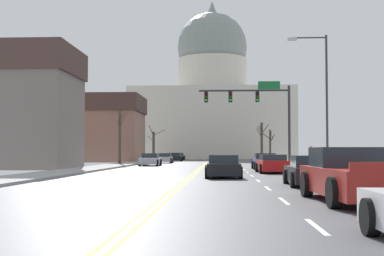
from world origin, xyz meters
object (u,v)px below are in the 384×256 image
(pedestrian_00, at_px, (311,157))
(street_lamp_right, at_px, (322,91))
(pickup_truck_near_04, at_px, (352,177))
(sedan_oncoming_00, at_px, (150,160))
(sedan_oncoming_01, at_px, (164,158))
(bicycle_parked, at_px, (357,172))
(signal_gantry, at_px, (257,105))
(sedan_near_02, at_px, (223,167))
(sedan_oncoming_03, at_px, (178,157))
(sedan_near_01, at_px, (272,164))
(sedan_near_03, at_px, (311,172))
(sedan_oncoming_02, at_px, (175,157))
(sedan_near_00, at_px, (265,162))

(pedestrian_00, bearing_deg, street_lamp_right, -85.42)
(pickup_truck_near_04, height_order, sedan_oncoming_00, pickup_truck_near_04)
(sedan_oncoming_00, relative_size, sedan_oncoming_01, 1.01)
(pedestrian_00, xyz_separation_m, bicycle_parked, (0.07, -11.48, -0.59))
(sedan_oncoming_01, xyz_separation_m, pedestrian_00, (12.96, -29.25, 0.51))
(signal_gantry, distance_m, sedan_near_02, 17.88)
(sedan_oncoming_03, bearing_deg, pedestrian_00, -76.05)
(sedan_near_01, xyz_separation_m, sedan_oncoming_00, (-10.41, 17.03, -0.01))
(sedan_near_02, distance_m, sedan_oncoming_00, 24.39)
(signal_gantry, distance_m, sedan_oncoming_01, 21.97)
(signal_gantry, xyz_separation_m, pedestrian_00, (2.81, -10.40, -4.39))
(sedan_near_03, bearing_deg, sedan_oncoming_03, 99.32)
(street_lamp_right, height_order, sedan_oncoming_01, street_lamp_right)
(sedan_oncoming_02, xyz_separation_m, pedestrian_00, (12.63, -41.21, 0.49))
(sedan_oncoming_02, bearing_deg, sedan_near_00, -73.61)
(sedan_oncoming_00, bearing_deg, sedan_oncoming_02, 89.16)
(sedan_near_00, bearing_deg, sedan_near_03, -89.29)
(sedan_near_03, relative_size, sedan_oncoming_01, 1.01)
(sedan_oncoming_03, bearing_deg, sedan_oncoming_01, -89.77)
(street_lamp_right, height_order, sedan_near_01, street_lamp_right)
(street_lamp_right, height_order, sedan_oncoming_03, street_lamp_right)
(sedan_near_01, distance_m, pedestrian_00, 2.64)
(pickup_truck_near_04, bearing_deg, street_lamp_right, 81.88)
(sedan_near_00, distance_m, sedan_oncoming_01, 24.81)
(sedan_near_02, bearing_deg, sedan_near_03, -61.97)
(sedan_near_02, xyz_separation_m, sedan_oncoming_03, (-7.18, 59.08, -0.02))
(pickup_truck_near_04, relative_size, sedan_oncoming_01, 1.35)
(street_lamp_right, bearing_deg, pedestrian_00, 94.58)
(pickup_truck_near_04, relative_size, sedan_oncoming_03, 1.27)
(sedan_oncoming_01, bearing_deg, pickup_truck_near_04, -77.78)
(sedan_oncoming_03, distance_m, pedestrian_00, 54.15)
(sedan_oncoming_00, xyz_separation_m, sedan_oncoming_03, (-0.07, 35.75, -0.02))
(sedan_oncoming_03, bearing_deg, bicycle_parked, -78.41)
(street_lamp_right, xyz_separation_m, sedan_near_01, (-2.80, 2.55, -4.54))
(sedan_near_00, bearing_deg, sedan_near_01, -90.67)
(sedan_near_01, bearing_deg, signal_gantry, 91.23)
(sedan_near_01, relative_size, sedan_near_02, 0.95)
(sedan_near_02, bearing_deg, pickup_truck_near_04, -75.18)
(street_lamp_right, height_order, sedan_oncoming_00, street_lamp_right)
(street_lamp_right, distance_m, bicycle_parked, 9.85)
(sedan_oncoming_01, bearing_deg, sedan_near_02, -78.79)
(sedan_near_01, bearing_deg, sedan_oncoming_03, 101.23)
(sedan_oncoming_03, bearing_deg, sedan_oncoming_02, -87.86)
(sedan_near_01, relative_size, sedan_near_03, 1.02)
(pickup_truck_near_04, height_order, sedan_oncoming_01, pickup_truck_near_04)
(pickup_truck_near_04, relative_size, pedestrian_00, 3.43)
(sedan_near_03, height_order, pickup_truck_near_04, pickup_truck_near_04)
(sedan_oncoming_02, distance_m, pedestrian_00, 43.11)
(pickup_truck_near_04, height_order, bicycle_parked, pickup_truck_near_04)
(sedan_near_00, bearing_deg, sedan_oncoming_01, 114.94)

